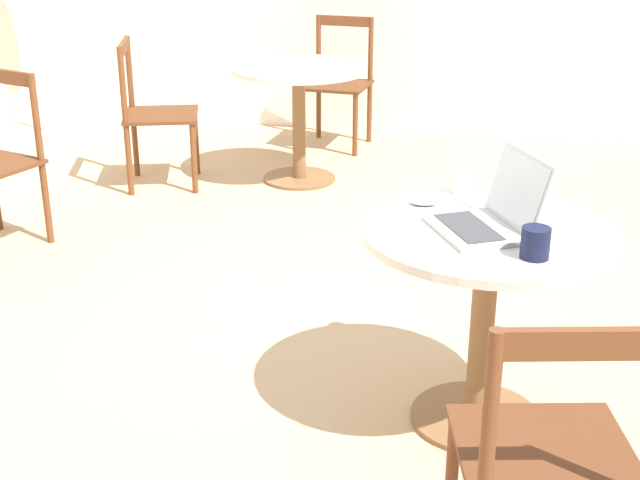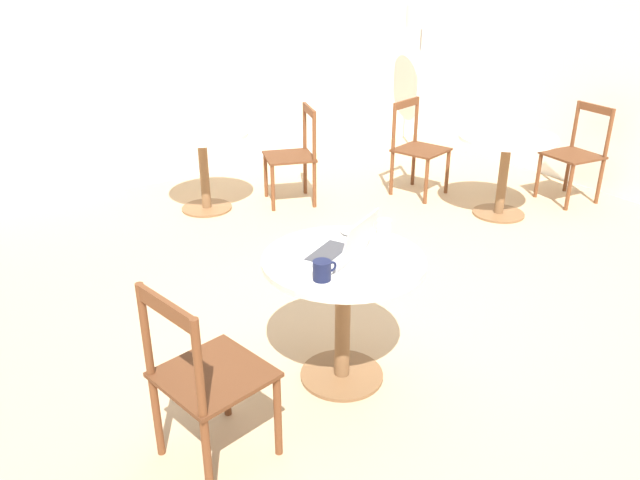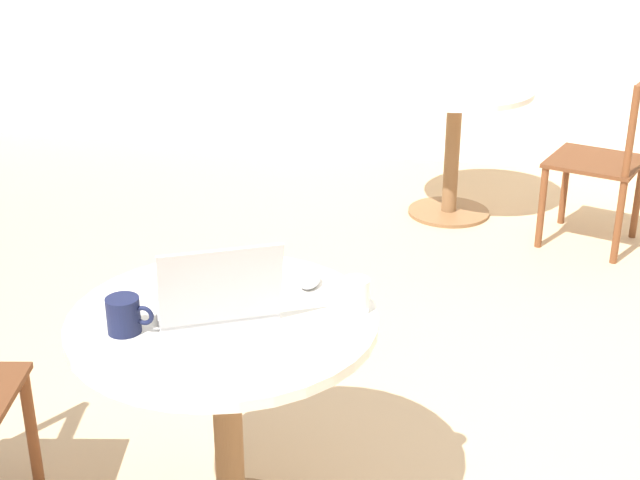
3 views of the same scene
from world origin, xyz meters
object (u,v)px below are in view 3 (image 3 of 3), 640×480
at_px(chair_far_right, 605,162).
at_px(laptop, 216,298).
at_px(drinking_glass, 356,295).
at_px(cafe_table_near, 225,371).
at_px(mug, 124,315).
at_px(mouse, 309,280).
at_px(cafe_table_far, 454,118).

height_order(chair_far_right, laptop, laptop).
distance_m(chair_far_right, drinking_glass, 2.54).
bearing_deg(drinking_glass, chair_far_right, 69.87).
distance_m(cafe_table_near, laptop, 0.22).
bearing_deg(mug, drinking_glass, 22.77).
bearing_deg(mouse, chair_far_right, 65.47).
xyz_separation_m(laptop, mug, (-0.20, -0.14, -0.00)).
xyz_separation_m(laptop, mouse, (0.20, 0.22, -0.03)).
height_order(mouse, mug, mug).
distance_m(mug, drinking_glass, 0.60).
bearing_deg(mug, laptop, 34.72).
xyz_separation_m(cafe_table_far, laptop, (-0.45, -2.73, 0.22)).
distance_m(cafe_table_far, drinking_glass, 2.65).
relative_size(cafe_table_far, mug, 6.59).
distance_m(chair_far_right, mouse, 2.48).
xyz_separation_m(chair_far_right, mug, (-1.42, -2.60, 0.32)).
xyz_separation_m(cafe_table_far, mouse, (-0.25, -2.51, 0.18)).
height_order(mug, drinking_glass, mug).
xyz_separation_m(cafe_table_near, cafe_table_far, (0.43, 2.74, 0.00)).
relative_size(mouse, drinking_glass, 1.07).
distance_m(cafe_table_near, mouse, 0.35).
relative_size(cafe_table_near, mug, 6.59).
relative_size(mug, drinking_glass, 1.34).
height_order(cafe_table_far, mouse, mouse).
height_order(cafe_table_near, laptop, laptop).
bearing_deg(cafe_table_far, chair_far_right, -19.51).
relative_size(cafe_table_far, drinking_glass, 8.84).
bearing_deg(drinking_glass, cafe_table_far, 88.01).
height_order(chair_far_right, mug, chair_far_right).
bearing_deg(mouse, cafe_table_far, 84.41).
relative_size(cafe_table_far, laptop, 2.00).
xyz_separation_m(cafe_table_near, laptop, (-0.02, 0.01, 0.22)).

